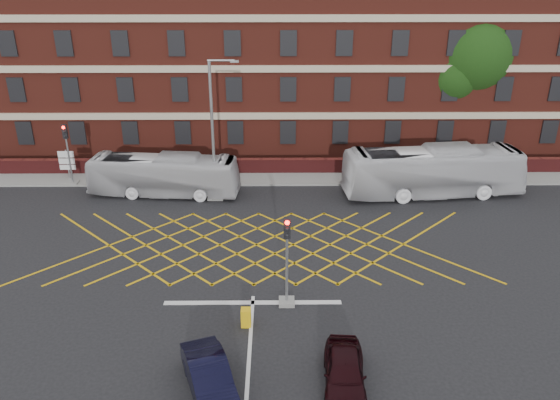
{
  "coord_description": "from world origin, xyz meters",
  "views": [
    {
      "loc": [
        1.06,
        -24.19,
        14.08
      ],
      "look_at": [
        1.27,
        1.5,
        2.88
      ],
      "focal_mm": 35.0,
      "sensor_mm": 36.0,
      "label": 1
    }
  ],
  "objects_px": {
    "traffic_light_far": "(70,161)",
    "street_lamp": "(215,154)",
    "deciduous_tree": "(468,59)",
    "traffic_light_near": "(287,270)",
    "car_maroon": "(345,372)",
    "car_navy": "(210,378)",
    "bus_right": "(433,171)",
    "direction_signs": "(67,161)",
    "bus_left": "(164,175)",
    "utility_cabinet": "(246,317)"
  },
  "relations": [
    {
      "from": "traffic_light_near",
      "to": "street_lamp",
      "type": "height_order",
      "value": "street_lamp"
    },
    {
      "from": "car_navy",
      "to": "deciduous_tree",
      "type": "distance_m",
      "value": 33.16
    },
    {
      "from": "bus_left",
      "to": "traffic_light_far",
      "type": "height_order",
      "value": "traffic_light_far"
    },
    {
      "from": "deciduous_tree",
      "to": "street_lamp",
      "type": "relative_size",
      "value": 1.27
    },
    {
      "from": "car_maroon",
      "to": "street_lamp",
      "type": "relative_size",
      "value": 0.42
    },
    {
      "from": "bus_left",
      "to": "bus_right",
      "type": "xyz_separation_m",
      "value": [
        17.52,
        -0.19,
        0.26
      ]
    },
    {
      "from": "bus_right",
      "to": "car_maroon",
      "type": "xyz_separation_m",
      "value": [
        -7.77,
        -17.71,
        -1.0
      ]
    },
    {
      "from": "car_maroon",
      "to": "utility_cabinet",
      "type": "xyz_separation_m",
      "value": [
        -3.71,
        3.6,
        -0.22
      ]
    },
    {
      "from": "street_lamp",
      "to": "car_maroon",
      "type": "bearing_deg",
      "value": -69.98
    },
    {
      "from": "bus_right",
      "to": "traffic_light_near",
      "type": "height_order",
      "value": "traffic_light_near"
    },
    {
      "from": "traffic_light_near",
      "to": "traffic_light_far",
      "type": "distance_m",
      "value": 20.44
    },
    {
      "from": "car_maroon",
      "to": "deciduous_tree",
      "type": "distance_m",
      "value": 30.67
    },
    {
      "from": "bus_right",
      "to": "utility_cabinet",
      "type": "xyz_separation_m",
      "value": [
        -11.48,
        -14.12,
        -1.21
      ]
    },
    {
      "from": "car_navy",
      "to": "traffic_light_far",
      "type": "distance_m",
      "value": 23.11
    },
    {
      "from": "bus_right",
      "to": "deciduous_tree",
      "type": "distance_m",
      "value": 12.01
    },
    {
      "from": "traffic_light_near",
      "to": "traffic_light_far",
      "type": "height_order",
      "value": "same"
    },
    {
      "from": "traffic_light_far",
      "to": "street_lamp",
      "type": "bearing_deg",
      "value": -13.22
    },
    {
      "from": "car_maroon",
      "to": "traffic_light_far",
      "type": "relative_size",
      "value": 0.86
    },
    {
      "from": "traffic_light_near",
      "to": "deciduous_tree",
      "type": "bearing_deg",
      "value": 56.85
    },
    {
      "from": "car_maroon",
      "to": "traffic_light_near",
      "type": "distance_m",
      "value": 5.66
    },
    {
      "from": "deciduous_tree",
      "to": "utility_cabinet",
      "type": "height_order",
      "value": "deciduous_tree"
    },
    {
      "from": "traffic_light_near",
      "to": "car_maroon",
      "type": "bearing_deg",
      "value": -69.19
    },
    {
      "from": "traffic_light_near",
      "to": "street_lamp",
      "type": "relative_size",
      "value": 0.48
    },
    {
      "from": "street_lamp",
      "to": "bus_left",
      "type": "bearing_deg",
      "value": 169.33
    },
    {
      "from": "street_lamp",
      "to": "utility_cabinet",
      "type": "bearing_deg",
      "value": -79.34
    },
    {
      "from": "bus_right",
      "to": "car_navy",
      "type": "relative_size",
      "value": 2.96
    },
    {
      "from": "bus_right",
      "to": "car_navy",
      "type": "xyz_separation_m",
      "value": [
        -12.57,
        -18.02,
        -0.97
      ]
    },
    {
      "from": "deciduous_tree",
      "to": "direction_signs",
      "type": "bearing_deg",
      "value": -167.24
    },
    {
      "from": "bus_left",
      "to": "bus_right",
      "type": "distance_m",
      "value": 17.53
    },
    {
      "from": "car_maroon",
      "to": "deciduous_tree",
      "type": "relative_size",
      "value": 0.33
    },
    {
      "from": "deciduous_tree",
      "to": "traffic_light_near",
      "type": "distance_m",
      "value": 26.91
    },
    {
      "from": "bus_right",
      "to": "traffic_light_far",
      "type": "bearing_deg",
      "value": 79.91
    },
    {
      "from": "deciduous_tree",
      "to": "street_lamp",
      "type": "distance_m",
      "value": 21.63
    },
    {
      "from": "car_navy",
      "to": "utility_cabinet",
      "type": "relative_size",
      "value": 4.82
    },
    {
      "from": "car_navy",
      "to": "deciduous_tree",
      "type": "xyz_separation_m",
      "value": [
        17.23,
        27.55,
        6.61
      ]
    },
    {
      "from": "bus_right",
      "to": "car_navy",
      "type": "bearing_deg",
      "value": 139.53
    },
    {
      "from": "direction_signs",
      "to": "bus_left",
      "type": "bearing_deg",
      "value": -20.29
    },
    {
      "from": "deciduous_tree",
      "to": "traffic_light_far",
      "type": "bearing_deg",
      "value": -165.22
    },
    {
      "from": "bus_left",
      "to": "bus_right",
      "type": "height_order",
      "value": "bus_right"
    },
    {
      "from": "traffic_light_far",
      "to": "street_lamp",
      "type": "relative_size",
      "value": 0.48
    },
    {
      "from": "car_maroon",
      "to": "direction_signs",
      "type": "distance_m",
      "value": 26.7
    },
    {
      "from": "traffic_light_far",
      "to": "deciduous_tree",
      "type": "bearing_deg",
      "value": 14.78
    },
    {
      "from": "car_maroon",
      "to": "traffic_light_far",
      "type": "bearing_deg",
      "value": 134.44
    },
    {
      "from": "street_lamp",
      "to": "direction_signs",
      "type": "distance_m",
      "value": 11.34
    },
    {
      "from": "direction_signs",
      "to": "traffic_light_far",
      "type": "bearing_deg",
      "value": -59.27
    },
    {
      "from": "bus_right",
      "to": "direction_signs",
      "type": "distance_m",
      "value": 24.93
    },
    {
      "from": "bus_left",
      "to": "traffic_light_far",
      "type": "bearing_deg",
      "value": 80.79
    },
    {
      "from": "bus_left",
      "to": "traffic_light_far",
      "type": "xyz_separation_m",
      "value": [
        -6.68,
        1.73,
        0.41
      ]
    },
    {
      "from": "car_navy",
      "to": "utility_cabinet",
      "type": "distance_m",
      "value": 4.06
    },
    {
      "from": "bus_right",
      "to": "direction_signs",
      "type": "relative_size",
      "value": 5.3
    }
  ]
}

